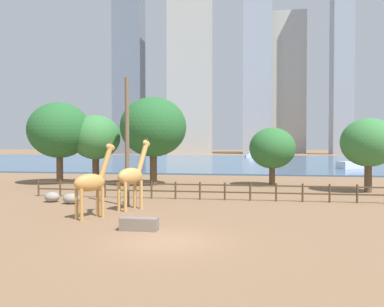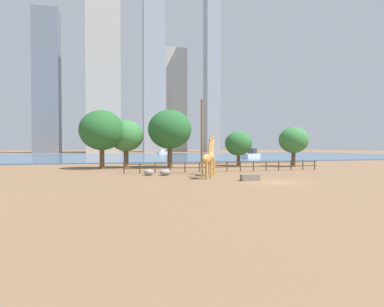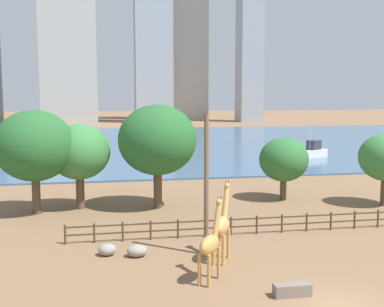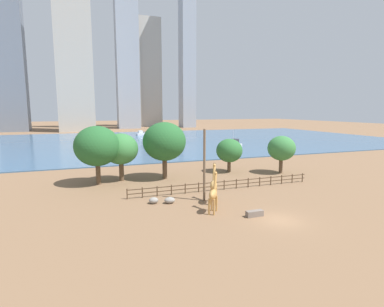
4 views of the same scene
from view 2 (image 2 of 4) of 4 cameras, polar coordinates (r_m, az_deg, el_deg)
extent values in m
plane|color=brown|center=(104.87, -6.49, -0.45)|extent=(400.00, 400.00, 0.00)
cube|color=#3D6084|center=(101.89, -6.27, -0.45)|extent=(180.00, 86.00, 0.20)
cylinder|color=#C18C47|center=(30.11, 2.69, -3.14)|extent=(0.27, 0.27, 1.68)
cylinder|color=#C18C47|center=(29.95, 3.64, -3.17)|extent=(0.27, 0.27, 1.68)
cylinder|color=#C18C47|center=(28.89, 1.85, -3.33)|extent=(0.27, 0.27, 1.68)
cylinder|color=#C18C47|center=(28.72, 2.83, -3.36)|extent=(0.27, 0.27, 1.68)
ellipsoid|color=#C18C47|center=(29.35, 2.76, -1.04)|extent=(1.69, 1.95, 0.97)
cylinder|color=#C18C47|center=(30.30, 3.39, 1.05)|extent=(0.79, 0.94, 1.85)
ellipsoid|color=#C18C47|center=(30.61, 3.59, 2.68)|extent=(0.65, 0.75, 0.58)
cone|color=brown|center=(30.65, 3.45, 3.21)|extent=(0.12, 0.12, 0.18)
cone|color=brown|center=(30.60, 3.72, 3.21)|extent=(0.12, 0.12, 0.18)
cylinder|color=tan|center=(33.33, 3.29, -2.63)|extent=(0.28, 0.28, 1.79)
cylinder|color=tan|center=(33.24, 4.23, -2.64)|extent=(0.28, 0.28, 1.79)
cylinder|color=tan|center=(31.97, 2.89, -2.79)|extent=(0.28, 0.28, 1.79)
cylinder|color=tan|center=(31.88, 3.87, -2.80)|extent=(0.28, 0.28, 1.79)
ellipsoid|color=tan|center=(32.54, 3.58, -0.59)|extent=(1.60, 2.12, 1.04)
cylinder|color=tan|center=(33.63, 3.88, 1.38)|extent=(0.76, 1.08, 1.95)
ellipsoid|color=tan|center=(34.02, 3.98, 2.92)|extent=(0.62, 0.81, 0.63)
cone|color=brown|center=(34.04, 3.85, 3.43)|extent=(0.13, 0.13, 0.19)
cone|color=brown|center=(34.01, 4.11, 3.43)|extent=(0.13, 0.13, 0.19)
cylinder|color=brown|center=(33.61, 1.90, 3.10)|extent=(0.28, 0.28, 8.46)
ellipsoid|color=gray|center=(33.21, -5.14, -3.57)|extent=(1.23, 0.95, 0.71)
ellipsoid|color=gray|center=(33.55, -8.25, -3.54)|extent=(1.07, 0.95, 0.71)
cube|color=#72665B|center=(28.48, 11.00, -4.52)|extent=(1.80, 0.60, 0.60)
cylinder|color=#4C3826|center=(36.01, -12.84, -2.76)|extent=(0.14, 0.14, 1.30)
cylinder|color=#4C3826|center=(36.10, -9.92, -2.73)|extent=(0.14, 0.14, 1.30)
cylinder|color=#4C3826|center=(36.27, -7.03, -2.70)|extent=(0.14, 0.14, 1.30)
cylinder|color=#4C3826|center=(36.54, -4.16, -2.67)|extent=(0.14, 0.14, 1.30)
cylinder|color=#4C3826|center=(36.90, -1.35, -2.63)|extent=(0.14, 0.14, 1.30)
cylinder|color=#4C3826|center=(37.35, 1.40, -2.58)|extent=(0.14, 0.14, 1.30)
cylinder|color=#4C3826|center=(37.87, 4.08, -2.53)|extent=(0.14, 0.14, 1.30)
cylinder|color=#4C3826|center=(38.48, 6.69, -2.47)|extent=(0.14, 0.14, 1.30)
cylinder|color=#4C3826|center=(39.17, 9.20, -2.42)|extent=(0.14, 0.14, 1.30)
cylinder|color=#4C3826|center=(39.93, 11.63, -2.36)|extent=(0.14, 0.14, 1.30)
cylinder|color=#4C3826|center=(40.76, 13.96, -2.29)|extent=(0.14, 0.14, 1.30)
cylinder|color=#4C3826|center=(41.65, 16.19, -2.23)|extent=(0.14, 0.14, 1.30)
cylinder|color=#4C3826|center=(42.60, 18.33, -2.17)|extent=(0.14, 0.14, 1.30)
cylinder|color=#4C3826|center=(43.61, 20.37, -2.10)|extent=(0.14, 0.14, 1.30)
cylinder|color=#4C3826|center=(44.67, 22.31, -2.04)|extent=(0.14, 0.14, 1.30)
cube|color=#4C3826|center=(38.51, 6.89, -1.79)|extent=(26.10, 0.08, 0.10)
cube|color=#4C3826|center=(38.54, 6.89, -2.57)|extent=(26.10, 0.08, 0.10)
cylinder|color=brown|center=(45.60, -4.24, -0.69)|extent=(0.72, 0.72, 3.19)
ellipsoid|color=#26602D|center=(45.65, -4.25, 4.62)|extent=(6.59, 6.59, 5.93)
cylinder|color=brown|center=(44.78, -16.76, -0.89)|extent=(0.66, 0.66, 3.01)
ellipsoid|color=#26602D|center=(44.81, -16.79, 4.28)|extent=(6.34, 6.34, 5.71)
cylinder|color=brown|center=(45.93, -12.43, -0.96)|extent=(0.70, 0.70, 2.78)
ellipsoid|color=#387A3D|center=(45.93, -12.45, 3.34)|extent=(5.15, 5.15, 4.64)
cylinder|color=brown|center=(50.30, 18.76, -1.01)|extent=(0.61, 0.61, 2.42)
ellipsoid|color=#387A3D|center=(50.27, 18.78, 2.46)|extent=(4.60, 4.60, 4.14)
cylinder|color=brown|center=(50.06, 8.84, -1.25)|extent=(0.58, 0.58, 1.94)
ellipsoid|color=#2D6B33|center=(50.02, 8.86, 1.91)|extent=(4.48, 4.48, 4.03)
cube|color=silver|center=(124.95, -5.51, 0.12)|extent=(4.76, 2.87, 0.90)
cube|color=silver|center=(124.69, -5.74, 0.57)|extent=(1.86, 1.51, 1.08)
cube|color=silver|center=(80.30, 11.18, -0.44)|extent=(6.05, 4.78, 1.16)
cube|color=#333338|center=(80.88, 11.47, 0.47)|extent=(2.51, 2.27, 1.39)
cylinder|color=silver|center=(80.03, 11.07, 1.42)|extent=(0.16, 0.16, 4.06)
cube|color=slate|center=(175.76, -25.92, 12.21)|extent=(12.41, 9.66, 73.72)
cube|color=#B7B2A8|center=(165.81, -16.42, 13.93)|extent=(16.68, 15.72, 79.24)
cube|color=#939EAD|center=(189.48, 3.78, 15.21)|extent=(8.20, 9.16, 97.59)
cube|color=#B7B2A8|center=(199.05, -3.74, 9.99)|extent=(17.35, 11.13, 66.62)
cube|color=#939EAD|center=(184.35, -7.31, 16.52)|extent=(12.24, 9.86, 103.32)
camera|label=1|loc=(19.16, 49.26, 3.53)|focal=35.00mm
camera|label=3|loc=(8.68, 20.03, 48.40)|focal=45.00mm
camera|label=4|loc=(8.38, -96.78, 63.02)|focal=28.00mm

